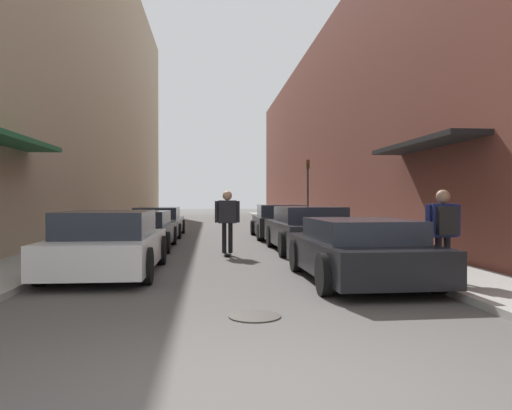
{
  "coord_description": "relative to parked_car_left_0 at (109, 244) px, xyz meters",
  "views": [
    {
      "loc": [
        -0.34,
        -3.87,
        1.58
      ],
      "look_at": [
        0.96,
        10.07,
        1.38
      ],
      "focal_mm": 35.0,
      "sensor_mm": 36.0,
      "label": 1
    }
  ],
  "objects": [
    {
      "name": "parked_car_right_0",
      "position": [
        4.88,
        -1.37,
        -0.04
      ],
      "size": [
        2.09,
        4.37,
        1.19
      ],
      "color": "black",
      "rests_on": "ground"
    },
    {
      "name": "building_row_right",
      "position": [
        9.71,
        16.06,
        4.41
      ],
      "size": [
        4.9,
        45.47,
        10.1
      ],
      "color": "brown",
      "rests_on": "ground"
    },
    {
      "name": "parked_car_left_2",
      "position": [
        -0.05,
        10.29,
        -0.06
      ],
      "size": [
        2.05,
        4.62,
        1.2
      ],
      "color": "gray",
      "rests_on": "ground"
    },
    {
      "name": "curb_strip_right",
      "position": [
        6.81,
        16.06,
        -0.58
      ],
      "size": [
        1.8,
        45.47,
        0.12
      ],
      "color": "gray",
      "rests_on": "ground"
    },
    {
      "name": "curb_strip_left",
      "position": [
        -1.97,
        16.06,
        -0.58
      ],
      "size": [
        1.8,
        45.47,
        0.12
      ],
      "color": "gray",
      "rests_on": "ground"
    },
    {
      "name": "parked_car_right_1",
      "position": [
        4.97,
        3.92,
        0.02
      ],
      "size": [
        2.08,
        4.59,
        1.33
      ],
      "color": "#232326",
      "rests_on": "ground"
    },
    {
      "name": "ground",
      "position": [
        2.42,
        11.52,
        -0.64
      ],
      "size": [
        100.04,
        100.04,
        0.0
      ],
      "primitive_type": "plane",
      "color": "#4C4947"
    },
    {
      "name": "parked_car_right_2",
      "position": [
        4.88,
        9.13,
        0.0
      ],
      "size": [
        2.09,
        4.63,
        1.31
      ],
      "color": "black",
      "rests_on": "ground"
    },
    {
      "name": "pedestrian",
      "position": [
        6.19,
        -2.11,
        0.49
      ],
      "size": [
        0.64,
        0.35,
        1.61
      ],
      "color": "black",
      "rests_on": "curb_strip_right"
    },
    {
      "name": "skateboarder",
      "position": [
        2.57,
        3.12,
        0.46
      ],
      "size": [
        0.68,
        0.78,
        1.78
      ],
      "color": "black",
      "rests_on": "ground"
    },
    {
      "name": "traffic_light",
      "position": [
        7.02,
        14.23,
        1.58
      ],
      "size": [
        0.16,
        0.22,
        3.38
      ],
      "color": "#2D2D2D",
      "rests_on": "curb_strip_right"
    },
    {
      "name": "parked_car_left_0",
      "position": [
        0.0,
        0.0,
        0.0
      ],
      "size": [
        2.07,
        4.46,
        1.31
      ],
      "color": "silver",
      "rests_on": "ground"
    },
    {
      "name": "parked_car_left_1",
      "position": [
        -0.03,
        5.05,
        -0.06
      ],
      "size": [
        1.98,
        4.43,
        1.18
      ],
      "color": "black",
      "rests_on": "ground"
    },
    {
      "name": "manhole_cover",
      "position": [
        2.68,
        -3.96,
        -0.63
      ],
      "size": [
        0.7,
        0.7,
        0.02
      ],
      "color": "#332D28",
      "rests_on": "ground"
    },
    {
      "name": "building_row_left",
      "position": [
        -4.87,
        16.06,
        7.35
      ],
      "size": [
        4.9,
        45.47,
        15.98
      ],
      "color": "tan",
      "rests_on": "ground"
    }
  ]
}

